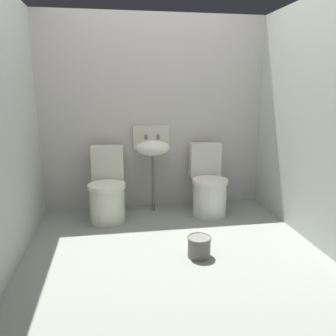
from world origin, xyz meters
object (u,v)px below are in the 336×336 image
object	(u,v)px
toilet_left	(107,190)
sink	(152,147)
bucket	(199,246)
toilet_right	(208,186)

from	to	relation	value
toilet_left	sink	world-z (taller)	sink
sink	bucket	xyz separation A→B (m)	(0.25, -1.22, -0.66)
toilet_left	toilet_right	world-z (taller)	same
toilet_right	bucket	distance (m)	1.12
toilet_right	sink	bearing A→B (deg)	-13.45
sink	toilet_right	bearing A→B (deg)	-16.86
toilet_left	toilet_right	bearing A→B (deg)	-176.93
bucket	sink	bearing A→B (deg)	101.62
toilet_left	bucket	size ratio (longest dim) A/B	3.67
sink	toilet_left	bearing A→B (deg)	-160.34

